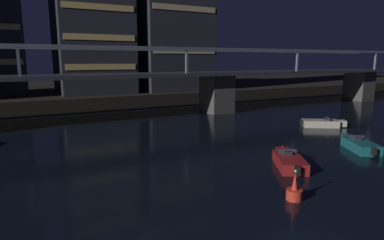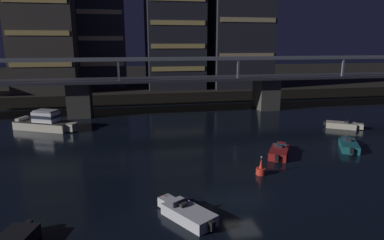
{
  "view_description": "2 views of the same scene",
  "coord_description": "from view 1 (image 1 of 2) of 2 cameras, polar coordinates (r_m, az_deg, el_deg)",
  "views": [
    {
      "loc": [
        -9.91,
        -8.3,
        7.75
      ],
      "look_at": [
        4.06,
        18.35,
        2.26
      ],
      "focal_mm": 30.89,
      "sensor_mm": 36.0,
      "label": 1
    },
    {
      "loc": [
        -8.37,
        -22.24,
        11.83
      ],
      "look_at": [
        -0.69,
        17.25,
        2.4
      ],
      "focal_mm": 30.89,
      "sensor_mm": 36.0,
      "label": 2
    }
  ],
  "objects": [
    {
      "name": "speedboat_near_center",
      "position": [
        32.42,
        26.94,
        -3.89
      ],
      "size": [
        3.52,
        4.89,
        1.16
      ],
      "color": "#196066",
      "rests_on": "ground"
    },
    {
      "name": "far_riverbank",
      "position": [
        90.66,
        -21.41,
        5.42
      ],
      "size": [
        240.0,
        80.0,
        2.2
      ],
      "primitive_type": "cube",
      "color": "black",
      "rests_on": "ground"
    },
    {
      "name": "speedboat_mid_right",
      "position": [
        41.67,
        21.56,
        -0.54
      ],
      "size": [
        4.8,
        3.77,
        1.16
      ],
      "color": "beige",
      "rests_on": "ground"
    },
    {
      "name": "channel_buoy",
      "position": [
        19.77,
        17.26,
        -11.74
      ],
      "size": [
        0.9,
        0.9,
        1.76
      ],
      "color": "red",
      "rests_on": "ground"
    },
    {
      "name": "tower_central",
      "position": [
        61.01,
        -17.08,
        15.36
      ],
      "size": [
        11.76,
        13.96,
        23.03
      ],
      "color": "#282833",
      "rests_on": "far_riverbank"
    },
    {
      "name": "river_bridge",
      "position": [
        43.16,
        -14.37,
        5.51
      ],
      "size": [
        103.37,
        6.4,
        9.38
      ],
      "color": "#4C4944",
      "rests_on": "ground"
    },
    {
      "name": "speedboat_mid_center",
      "position": [
        25.49,
        16.4,
        -6.82
      ],
      "size": [
        3.68,
        4.84,
        1.16
      ],
      "color": "maroon",
      "rests_on": "ground"
    }
  ]
}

